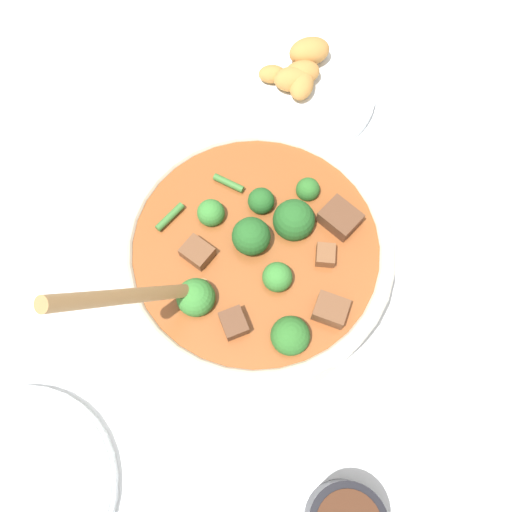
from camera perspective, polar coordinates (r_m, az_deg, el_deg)
ground_plane at (r=0.57m, az=0.00°, el=-2.38°), size 4.00×4.00×0.00m
stew_bowl at (r=0.52m, az=0.01°, el=-0.29°), size 0.30×0.27×0.26m
empty_plate at (r=0.58m, az=-26.38°, el=-23.28°), size 0.21×0.21×0.02m
food_plate at (r=0.70m, az=5.39°, el=18.86°), size 0.19×0.19×0.05m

